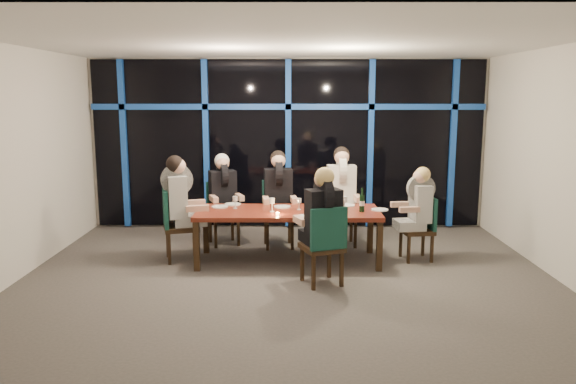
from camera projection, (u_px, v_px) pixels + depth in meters
The scene contains 29 objects.
room at pixel (288, 123), 6.95m from camera, with size 7.04×7.00×3.02m.
window_wall at pixel (289, 141), 9.92m from camera, with size 6.86×0.43×2.94m.
dining_table at pixel (288, 215), 7.97m from camera, with size 2.60×1.00×0.75m.
chair_far_left at pixel (222, 209), 9.00m from camera, with size 0.59×0.59×0.99m.
chair_far_mid at pixel (278, 210), 8.85m from camera, with size 0.53×0.53×1.03m.
chair_far_right at pixel (340, 207), 8.96m from camera, with size 0.52×0.52×1.07m.
chair_end_left at pixel (175, 221), 8.04m from camera, with size 0.59×0.59×1.04m.
chair_end_right at pixel (422, 225), 8.10m from camera, with size 0.49×0.49×0.93m.
chair_near_mid at pixel (325, 242), 6.96m from camera, with size 0.61×0.61×1.02m.
diner_far_left at pixel (223, 186), 8.86m from camera, with size 0.60×0.68×0.97m.
diner_far_mid at pixel (278, 185), 8.70m from camera, with size 0.55×0.67×1.01m.
diner_far_right at pixel (342, 182), 8.80m from camera, with size 0.54×0.68×1.04m.
diner_end_left at pixel (180, 193), 8.00m from camera, with size 0.70×0.60×1.01m.
diner_end_right at pixel (418, 200), 8.03m from camera, with size 0.61×0.49×0.90m.
diner_near_mid at pixel (322, 209), 6.97m from camera, with size 0.62×0.70×1.00m.
plate_far_left at pixel (233, 204), 8.37m from camera, with size 0.24×0.24×0.01m, color white.
plate_far_mid at pixel (282, 207), 8.18m from camera, with size 0.24×0.24×0.01m, color white.
plate_far_right at pixel (347, 205), 8.29m from camera, with size 0.24×0.24×0.01m, color white.
plate_end_left at pixel (220, 207), 8.18m from camera, with size 0.24×0.24×0.01m, color white.
plate_end_right at pixel (378, 210), 7.97m from camera, with size 0.24×0.24×0.01m, color white.
plate_near_mid at pixel (305, 216), 7.53m from camera, with size 0.24×0.24×0.01m, color white.
wine_bottle at pixel (362, 203), 7.85m from camera, with size 0.08×0.08×0.33m.
water_pitcher at pixel (340, 205), 7.86m from camera, with size 0.11×0.10×0.18m.
tea_light at pixel (278, 213), 7.69m from camera, with size 0.05×0.05×0.03m, color #FFB04C.
wine_glass_a at pixel (272, 202), 7.85m from camera, with size 0.07×0.07×0.19m.
wine_glass_b at pixel (299, 201), 7.99m from camera, with size 0.06×0.06×0.17m.
wine_glass_c at pixel (324, 201), 7.95m from camera, with size 0.07×0.07×0.18m.
wine_glass_d at pixel (235, 200), 8.07m from camera, with size 0.07×0.07×0.18m.
wine_glass_e at pixel (345, 200), 8.01m from camera, with size 0.07×0.07×0.19m.
Camera 1 is at (0.02, -7.00, 2.38)m, focal length 35.00 mm.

